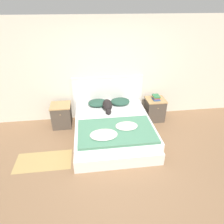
{
  "coord_description": "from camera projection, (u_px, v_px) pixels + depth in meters",
  "views": [
    {
      "loc": [
        -0.54,
        -2.68,
        2.83
      ],
      "look_at": [
        -0.02,
        1.24,
        0.59
      ],
      "focal_mm": 32.0,
      "sensor_mm": 36.0,
      "label": 1
    }
  ],
  "objects": [
    {
      "name": "nightstand_right",
      "position": [
        155.0,
        109.0,
        5.26
      ],
      "size": [
        0.49,
        0.47,
        0.6
      ],
      "color": "#4C4238",
      "rests_on": "ground_plane"
    },
    {
      "name": "quilt",
      "position": [
        116.0,
        131.0,
        4.01
      ],
      "size": [
        1.53,
        0.98,
        0.09
      ],
      "color": "#4C8466",
      "rests_on": "bed"
    },
    {
      "name": "dog",
      "position": [
        108.0,
        106.0,
        4.8
      ],
      "size": [
        0.23,
        0.61,
        0.24
      ],
      "color": "black",
      "rests_on": "bed"
    },
    {
      "name": "book_stack",
      "position": [
        156.0,
        97.0,
        5.07
      ],
      "size": [
        0.17,
        0.22,
        0.11
      ],
      "color": "#285689",
      "rests_on": "nightstand_right"
    },
    {
      "name": "headboard",
      "position": [
        108.0,
        97.0,
        5.25
      ],
      "size": [
        1.81,
        0.06,
        1.16
      ],
      "color": "silver",
      "rests_on": "ground_plane"
    },
    {
      "name": "ground_plane",
      "position": [
        122.0,
        171.0,
        3.77
      ],
      "size": [
        16.0,
        16.0,
        0.0
      ],
      "primitive_type": "plane",
      "color": "#896647"
    },
    {
      "name": "nightstand_left",
      "position": [
        62.0,
        115.0,
        4.99
      ],
      "size": [
        0.49,
        0.47,
        0.6
      ],
      "color": "#4C4238",
      "rests_on": "ground_plane"
    },
    {
      "name": "pillow_left",
      "position": [
        98.0,
        103.0,
        5.0
      ],
      "size": [
        0.49,
        0.38,
        0.15
      ],
      "color": "#284C3D",
      "rests_on": "bed"
    },
    {
      "name": "bed",
      "position": [
        113.0,
        130.0,
        4.55
      ],
      "size": [
        1.73,
        1.99,
        0.49
      ],
      "color": "silver",
      "rests_on": "ground_plane"
    },
    {
      "name": "wall_back",
      "position": [
        108.0,
        71.0,
        4.98
      ],
      "size": [
        9.0,
        0.06,
        2.55
      ],
      "color": "beige",
      "rests_on": "ground_plane"
    },
    {
      "name": "rug",
      "position": [
        44.0,
        161.0,
        4.0
      ],
      "size": [
        1.1,
        0.58,
        0.0
      ],
      "color": "tan",
      "rests_on": "ground_plane"
    },
    {
      "name": "pillow_right",
      "position": [
        120.0,
        102.0,
        5.07
      ],
      "size": [
        0.49,
        0.38,
        0.15
      ],
      "color": "#284C3D",
      "rests_on": "bed"
    }
  ]
}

